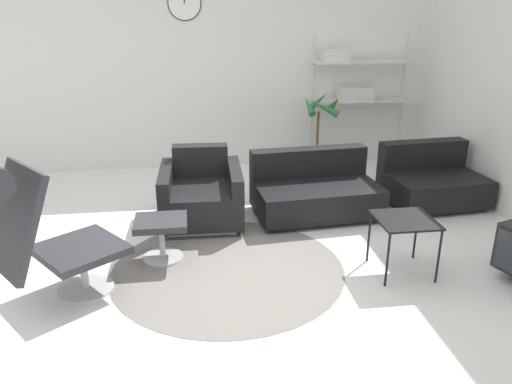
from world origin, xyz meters
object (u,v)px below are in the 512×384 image
at_px(armchair_red, 201,196).
at_px(potted_plant, 319,137).
at_px(ottoman, 161,230).
at_px(couch_second, 431,182).
at_px(side_table, 405,224).
at_px(shelf_unit, 353,81).
at_px(couch_low, 315,192).
at_px(lounge_chair, 32,221).

distance_m(armchair_red, potted_plant, 2.18).
relative_size(ottoman, couch_second, 0.41).
relative_size(armchair_red, side_table, 1.87).
relative_size(side_table, shelf_unit, 0.27).
distance_m(couch_low, potted_plant, 1.49).
bearing_deg(side_table, ottoman, 165.92).
height_order(couch_low, shelf_unit, shelf_unit).
height_order(couch_low, couch_second, same).
bearing_deg(armchair_red, ottoman, 66.71).
bearing_deg(lounge_chair, potted_plant, 97.84).
xyz_separation_m(lounge_chair, shelf_unit, (3.36, 3.18, 0.48)).
bearing_deg(potted_plant, couch_second, -51.73).
distance_m(couch_low, side_table, 1.43).
bearing_deg(couch_second, shelf_unit, -77.16).
distance_m(side_table, potted_plant, 2.76).
relative_size(armchair_red, shelf_unit, 0.51).
relative_size(lounge_chair, couch_second, 1.09).
distance_m(couch_second, potted_plant, 1.64).
bearing_deg(shelf_unit, couch_second, -72.22).
bearing_deg(couch_low, ottoman, 22.85).
xyz_separation_m(couch_low, side_table, (0.42, -1.35, 0.20)).
height_order(couch_low, side_table, couch_low).
distance_m(couch_second, shelf_unit, 1.87).
xyz_separation_m(ottoman, shelf_unit, (2.51, 2.52, 0.91)).
xyz_separation_m(ottoman, couch_low, (1.60, 0.85, -0.04)).
height_order(armchair_red, couch_low, armchair_red).
distance_m(lounge_chair, side_table, 2.90).
height_order(potted_plant, shelf_unit, shelf_unit).
bearing_deg(lounge_chair, ottoman, 90.00).
height_order(lounge_chair, armchair_red, lounge_chair).
relative_size(armchair_red, couch_low, 0.67).
xyz_separation_m(lounge_chair, couch_second, (3.86, 1.64, -0.46)).
bearing_deg(shelf_unit, ottoman, -134.92).
bearing_deg(shelf_unit, armchair_red, -141.44).
relative_size(ottoman, armchair_red, 0.50).
bearing_deg(couch_low, couch_second, -179.49).
height_order(ottoman, potted_plant, potted_plant).
relative_size(couch_second, shelf_unit, 0.62).
bearing_deg(lounge_chair, couch_second, 75.24).
height_order(couch_second, potted_plant, potted_plant).
relative_size(lounge_chair, couch_low, 0.89).
height_order(ottoman, couch_second, couch_second).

